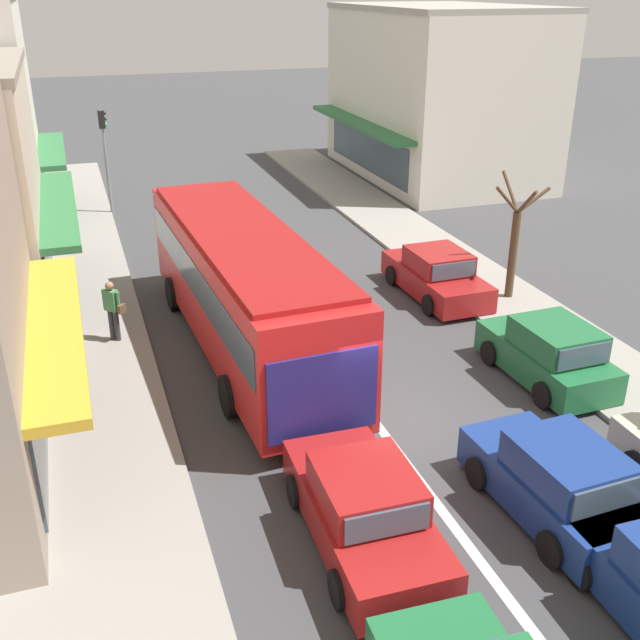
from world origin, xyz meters
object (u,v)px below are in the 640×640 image
at_px(street_tree_right, 514,244).
at_px(hatchback_adjacent_lane_trail, 556,482).
at_px(sedan_behind_bus_mid, 364,510).
at_px(traffic_light_downstreet, 105,145).
at_px(parked_hatchback_kerb_second, 548,354).
at_px(pedestrian_with_handbag_near, 113,307).
at_px(parked_sedan_kerb_third, 436,275).
at_px(city_bus, 244,283).

bearing_deg(street_tree_right, hatchback_adjacent_lane_trail, -117.18).
xyz_separation_m(sedan_behind_bus_mid, traffic_light_downstreet, (-2.51, 21.61, 2.19)).
xyz_separation_m(hatchback_adjacent_lane_trail, parked_hatchback_kerb_second, (2.77, 4.32, 0.00)).
bearing_deg(pedestrian_with_handbag_near, traffic_light_downstreet, 86.07).
distance_m(sedan_behind_bus_mid, traffic_light_downstreet, 21.86).
distance_m(parked_sedan_kerb_third, pedestrian_with_handbag_near, 9.52).
relative_size(hatchback_adjacent_lane_trail, sedan_behind_bus_mid, 0.89).
relative_size(street_tree_right, pedestrian_with_handbag_near, 2.29).
bearing_deg(pedestrian_with_handbag_near, street_tree_right, -3.18).
relative_size(sedan_behind_bus_mid, street_tree_right, 1.14).
bearing_deg(parked_sedan_kerb_third, hatchback_adjacent_lane_trail, -104.94).
relative_size(hatchback_adjacent_lane_trail, pedestrian_with_handbag_near, 2.32).
bearing_deg(traffic_light_downstreet, parked_sedan_kerb_third, -54.37).
height_order(sedan_behind_bus_mid, street_tree_right, street_tree_right).
relative_size(hatchback_adjacent_lane_trail, street_tree_right, 1.01).
height_order(hatchback_adjacent_lane_trail, parked_sedan_kerb_third, hatchback_adjacent_lane_trail).
distance_m(city_bus, traffic_light_downstreet, 14.05).
xyz_separation_m(city_bus, sedan_behind_bus_mid, (0.17, -7.79, -1.22)).
bearing_deg(street_tree_right, traffic_light_downstreet, 129.13).
height_order(parked_hatchback_kerb_second, traffic_light_downstreet, traffic_light_downstreet).
xyz_separation_m(traffic_light_downstreet, pedestrian_with_handbag_near, (-0.85, -12.40, -1.79)).
height_order(traffic_light_downstreet, pedestrian_with_handbag_near, traffic_light_downstreet).
bearing_deg(parked_hatchback_kerb_second, city_bus, 148.74).
height_order(city_bus, street_tree_right, street_tree_right).
height_order(hatchback_adjacent_lane_trail, sedan_behind_bus_mid, hatchback_adjacent_lane_trail).
bearing_deg(pedestrian_with_handbag_near, parked_sedan_kerb_third, 2.03).
height_order(city_bus, traffic_light_downstreet, traffic_light_downstreet).
bearing_deg(street_tree_right, sedan_behind_bus_mid, -133.38).
distance_m(parked_sedan_kerb_third, street_tree_right, 2.45).
distance_m(traffic_light_downstreet, street_tree_right, 16.85).
relative_size(hatchback_adjacent_lane_trail, parked_sedan_kerb_third, 0.89).
distance_m(hatchback_adjacent_lane_trail, street_tree_right, 10.17).
bearing_deg(parked_sedan_kerb_third, parked_hatchback_kerb_second, -88.87).
bearing_deg(city_bus, pedestrian_with_handbag_near, 156.11).
distance_m(city_bus, street_tree_right, 8.31).
xyz_separation_m(hatchback_adjacent_lane_trail, street_tree_right, (4.62, 8.99, 1.06)).
bearing_deg(street_tree_right, city_bus, -174.64).
xyz_separation_m(parked_hatchback_kerb_second, pedestrian_with_handbag_near, (-9.61, 5.31, 0.36)).
bearing_deg(parked_hatchback_kerb_second, street_tree_right, 68.44).
bearing_deg(parked_hatchback_kerb_second, hatchback_adjacent_lane_trail, -122.69).
bearing_deg(traffic_light_downstreet, hatchback_adjacent_lane_trail, -74.79).
relative_size(city_bus, sedan_behind_bus_mid, 2.58).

